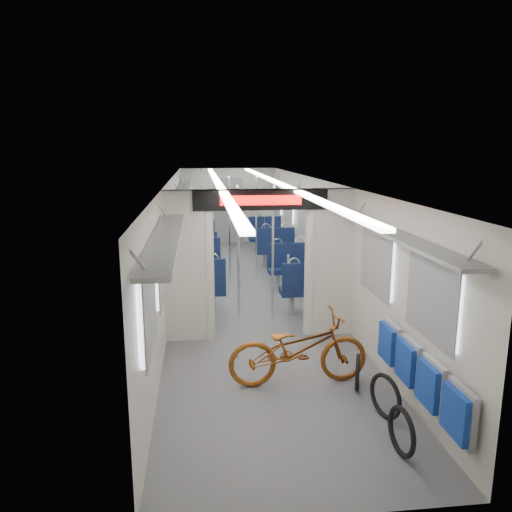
# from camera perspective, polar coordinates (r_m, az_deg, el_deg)

# --- Properties ---
(carriage) EXTENTS (12.00, 12.02, 2.31)m
(carriage) POSITION_cam_1_polar(r_m,az_deg,el_deg) (9.26, -0.86, 3.56)
(carriage) COLOR #515456
(carriage) RESTS_ON ground
(bicycle) EXTENTS (1.78, 0.67, 0.92)m
(bicycle) POSITION_cam_1_polar(r_m,az_deg,el_deg) (6.32, 4.87, -10.51)
(bicycle) COLOR brown
(bicycle) RESTS_ON ground
(flip_bench) EXTENTS (0.12, 2.11, 0.52)m
(flip_bench) POSITION_cam_1_polar(r_m,az_deg,el_deg) (5.66, 18.11, -12.60)
(flip_bench) COLOR gray
(flip_bench) RESTS_ON carriage
(bike_hoop_a) EXTENTS (0.10, 0.50, 0.50)m
(bike_hoop_a) POSITION_cam_1_polar(r_m,az_deg,el_deg) (5.26, 16.28, -18.92)
(bike_hoop_a) COLOR black
(bike_hoop_a) RESTS_ON ground
(bike_hoop_b) EXTENTS (0.20, 0.50, 0.51)m
(bike_hoop_b) POSITION_cam_1_polar(r_m,az_deg,el_deg) (5.82, 14.55, -15.47)
(bike_hoop_b) COLOR black
(bike_hoop_b) RESTS_ON ground
(bike_hoop_c) EXTENTS (0.20, 0.44, 0.45)m
(bike_hoop_c) POSITION_cam_1_polar(r_m,az_deg,el_deg) (6.38, 11.52, -13.05)
(bike_hoop_c) COLOR black
(bike_hoop_c) RESTS_ON ground
(seat_bay_near_left) EXTENTS (0.93, 2.18, 1.13)m
(seat_bay_near_left) POSITION_cam_1_polar(r_m,az_deg,el_deg) (9.78, -6.53, -1.68)
(seat_bay_near_left) COLOR #0D1A3C
(seat_bay_near_left) RESTS_ON ground
(seat_bay_near_right) EXTENTS (0.88, 1.94, 1.06)m
(seat_bay_near_right) POSITION_cam_1_polar(r_m,az_deg,el_deg) (9.64, 4.66, -2.04)
(seat_bay_near_right) COLOR #0D1A3C
(seat_bay_near_right) RESTS_ON ground
(seat_bay_far_left) EXTENTS (0.89, 1.96, 1.06)m
(seat_bay_far_left) POSITION_cam_1_polar(r_m,az_deg,el_deg) (12.79, -6.57, 1.49)
(seat_bay_far_left) COLOR #0D1A3C
(seat_bay_far_left) RESTS_ON ground
(seat_bay_far_right) EXTENTS (0.92, 2.13, 1.12)m
(seat_bay_far_right) POSITION_cam_1_polar(r_m,az_deg,el_deg) (13.19, 1.57, 1.99)
(seat_bay_far_right) COLOR #0D1A3C
(seat_bay_far_right) RESTS_ON ground
(stanchion_near_left) EXTENTS (0.04, 0.04, 2.30)m
(stanchion_near_left) POSITION_cam_1_polar(r_m,az_deg,el_deg) (8.48, -2.00, 0.34)
(stanchion_near_left) COLOR silver
(stanchion_near_left) RESTS_ON ground
(stanchion_near_right) EXTENTS (0.04, 0.04, 2.30)m
(stanchion_near_right) POSITION_cam_1_polar(r_m,az_deg,el_deg) (8.48, 1.93, 0.33)
(stanchion_near_right) COLOR silver
(stanchion_near_right) RESTS_ON ground
(stanchion_far_left) EXTENTS (0.04, 0.04, 2.30)m
(stanchion_far_left) POSITION_cam_1_polar(r_m,az_deg,el_deg) (11.07, -3.03, 3.14)
(stanchion_far_left) COLOR silver
(stanchion_far_left) RESTS_ON ground
(stanchion_far_right) EXTENTS (0.04, 0.04, 2.30)m
(stanchion_far_right) POSITION_cam_1_polar(r_m,az_deg,el_deg) (11.17, 0.02, 3.24)
(stanchion_far_right) COLOR silver
(stanchion_far_right) RESTS_ON ground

